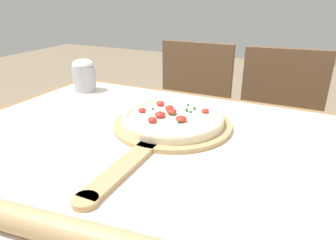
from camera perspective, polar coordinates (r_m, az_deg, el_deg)
dining_table at (r=0.80m, az=-1.28°, el=-12.49°), size 1.23×0.89×0.75m
towel_cloth at (r=0.74m, az=-1.36°, el=-5.04°), size 1.15×0.81×0.00m
pizza_peel at (r=0.82m, az=0.01°, el=-1.54°), size 0.33×0.57×0.01m
pizza at (r=0.84m, az=0.86°, el=0.42°), size 0.29×0.29×0.03m
chair_left at (r=1.59m, az=4.04°, el=0.71°), size 0.40×0.40×0.88m
chair_right at (r=1.50m, az=20.15°, el=-2.08°), size 0.44×0.44×0.88m
flour_cup at (r=1.19m, az=-15.71°, el=8.27°), size 0.08×0.08×0.12m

